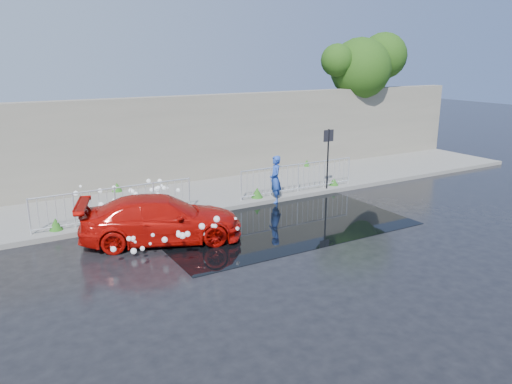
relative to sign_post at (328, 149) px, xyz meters
The scene contains 13 objects.
ground 5.50m from the sign_post, 143.57° to the right, with size 90.00×90.00×0.00m, color black.
pavement 4.90m from the sign_post, 155.66° to the left, with size 30.00×4.00×0.15m, color slate.
curb 4.51m from the sign_post, behind, with size 30.00×0.25×0.16m, color slate.
retaining_wall 5.87m from the sign_post, 135.69° to the left, with size 30.00×0.60×3.50m, color #6B675A.
puddle 4.59m from the sign_post, 150.42° to the right, with size 8.00×5.00×0.01m, color black.
sign_post is the anchor object (origin of this frame).
tree 7.70m from the sign_post, 37.57° to the left, with size 4.94×3.00×6.36m.
railing_left 8.26m from the sign_post, behind, with size 5.05×0.05×1.10m.
railing_right 1.57m from the sign_post, 168.23° to the left, with size 5.05×0.05×1.10m.
weeds 4.88m from the sign_post, 162.64° to the left, with size 12.17×3.93×0.38m.
water_spray 7.49m from the sign_post, behind, with size 3.60×5.86×1.06m.
red_car 7.72m from the sign_post, 166.45° to the right, with size 1.86×4.58×1.33m, color #A40B06.
person 2.61m from the sign_post, behind, with size 0.63×0.41×1.73m, color #2143A6.
Camera 1 is at (-7.80, -11.80, 5.18)m, focal length 35.00 mm.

